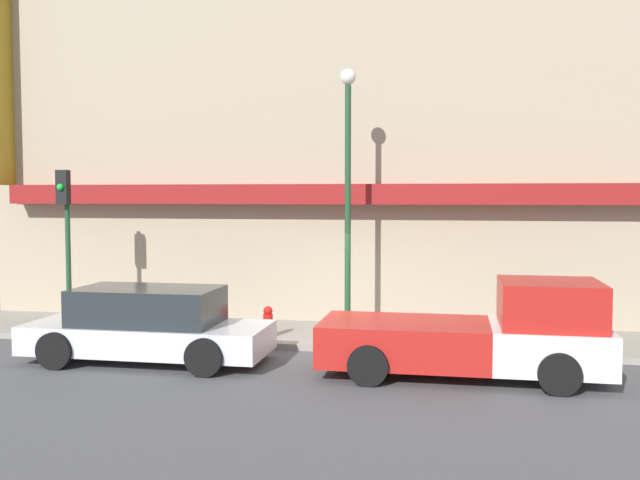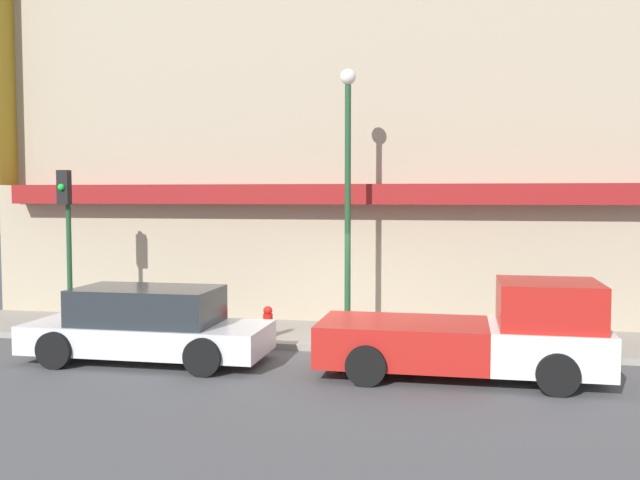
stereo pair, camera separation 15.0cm
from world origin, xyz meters
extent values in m
plane|color=#4C4C4F|center=(0.00, 0.00, 0.00)|extent=(80.00, 80.00, 0.00)
cube|color=gray|center=(0.00, 1.46, 0.07)|extent=(36.00, 2.92, 0.14)
cube|color=tan|center=(0.00, 4.42, 4.97)|extent=(19.80, 3.00, 9.94)
cube|color=maroon|center=(0.00, 2.62, 3.40)|extent=(18.22, 0.60, 0.50)
cube|color=olive|center=(-9.40, 2.52, 6.88)|extent=(0.20, 0.80, 6.47)
cube|color=white|center=(4.33, -1.55, 0.62)|extent=(2.09, 1.97, 0.76)
cube|color=#B21E19|center=(4.33, -1.55, 1.41)|extent=(1.78, 1.81, 0.82)
cube|color=#B21E19|center=(1.72, -1.55, 0.62)|extent=(3.13, 1.97, 0.76)
cylinder|color=black|center=(4.38, -0.56, 0.36)|extent=(0.73, 0.22, 0.73)
cylinder|color=black|center=(4.38, -2.53, 0.36)|extent=(0.73, 0.22, 0.73)
cylinder|color=black|center=(1.14, -0.56, 0.36)|extent=(0.73, 0.22, 0.73)
cylinder|color=black|center=(1.14, -2.53, 0.36)|extent=(0.73, 0.22, 0.73)
cube|color=silver|center=(-3.44, -1.55, 0.50)|extent=(4.89, 1.82, 0.57)
cube|color=#23282D|center=(-3.44, -1.55, 1.15)|extent=(2.84, 1.64, 0.72)
cylinder|color=black|center=(-1.92, -0.63, 0.36)|extent=(0.73, 0.22, 0.73)
cylinder|color=black|center=(-1.92, -2.46, 0.36)|extent=(0.73, 0.22, 0.73)
cylinder|color=black|center=(-4.96, -0.63, 0.36)|extent=(0.73, 0.22, 0.73)
cylinder|color=black|center=(-4.96, -2.46, 0.36)|extent=(0.73, 0.22, 0.73)
cylinder|color=red|center=(-1.52, 0.61, 0.41)|extent=(0.22, 0.22, 0.54)
sphere|color=red|center=(-1.52, 0.61, 0.76)|extent=(0.21, 0.21, 0.21)
cylinder|color=#1E4728|center=(0.23, 1.14, 2.99)|extent=(0.14, 0.14, 5.70)
sphere|color=silver|center=(0.23, 1.14, 6.02)|extent=(0.36, 0.36, 0.36)
cylinder|color=#1E4728|center=(-6.38, 0.52, 2.05)|extent=(0.12, 0.12, 3.82)
cube|color=black|center=(-6.38, 0.36, 3.56)|extent=(0.28, 0.20, 0.80)
sphere|color=green|center=(-6.38, 0.24, 3.56)|extent=(0.16, 0.16, 0.16)
camera|label=1|loc=(2.62, -14.88, 3.37)|focal=40.00mm
camera|label=2|loc=(2.77, -14.85, 3.37)|focal=40.00mm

